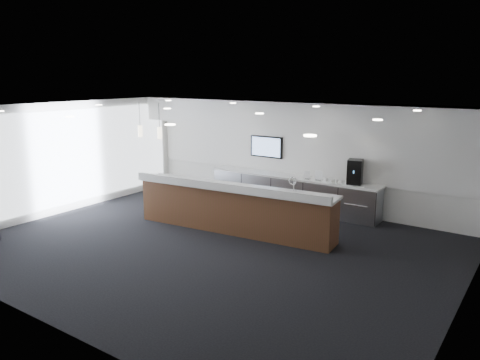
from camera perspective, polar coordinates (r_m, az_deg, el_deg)
The scene contains 22 objects.
ground at distance 10.40m, azimuth -3.42°, elevation -8.12°, with size 10.00×10.00×0.00m, color black.
ceiling at distance 9.75m, azimuth -3.66°, elevation 8.59°, with size 10.00×8.00×0.02m, color black.
back_wall at distance 13.29m, azimuth 7.14°, elevation 3.09°, with size 10.00×0.02×3.00m, color white.
left_wall at distance 13.58m, azimuth -20.43°, elevation 2.59°, with size 0.02×8.00×3.00m, color white.
right_wall at distance 8.02m, azimuth 26.00°, elevation -4.49°, with size 0.02×8.00×3.00m, color white.
soffit_bulkhead at distance 12.75m, azimuth 6.34°, elevation 7.92°, with size 10.00×0.90×0.70m, color white.
alcove_panel at distance 13.25m, azimuth 7.09°, elevation 3.50°, with size 9.80×0.06×1.40m, color white.
window_blinds_wall at distance 13.55m, azimuth -20.34°, elevation 2.58°, with size 0.04×7.36×2.55m, color silver.
back_credenza at distance 13.19m, azimuth 6.30°, elevation -1.50°, with size 5.06×0.66×0.95m.
wall_tv at distance 13.67m, azimuth 3.25°, elevation 4.07°, with size 1.05×0.08×0.62m.
pendant_left at distance 12.01m, azimuth -10.32°, elevation 5.58°, with size 0.12×0.12×0.30m, color beige.
pendant_right at distance 12.51m, azimuth -12.61°, elevation 5.76°, with size 0.12×0.12×0.30m, color beige.
ceiling_can_lights at distance 9.75m, azimuth -3.66°, elevation 8.42°, with size 7.00×5.00×0.02m, color white, non-canonical shape.
service_counter at distance 11.23m, azimuth -0.79°, elevation -3.42°, with size 5.14×1.33×1.49m.
coffee_machine at distance 12.34m, azimuth 13.84°, elevation 0.97°, with size 0.45×0.53×0.64m.
info_sign_left at distance 12.72m, azimuth 8.20°, elevation 0.62°, with size 0.16×0.02×0.22m, color white.
info_sign_right at distance 12.61m, azimuth 9.57°, elevation 0.54°, with size 0.19×0.02×0.26m, color white.
cup_0 at distance 12.31m, azimuth 12.92°, elevation -0.28°, with size 0.10×0.10×0.10m, color white.
cup_1 at distance 12.36m, azimuth 12.32°, elevation -0.20°, with size 0.10×0.10×0.10m, color white.
cup_2 at distance 12.41m, azimuth 11.73°, elevation -0.12°, with size 0.10×0.10×0.10m, color white.
cup_3 at distance 12.46m, azimuth 11.13°, elevation -0.04°, with size 0.10×0.10×0.10m, color white.
cup_4 at distance 12.52m, azimuth 10.55°, elevation 0.04°, with size 0.10×0.10×0.10m, color white.
Camera 1 is at (6.00, -7.65, 3.69)m, focal length 35.00 mm.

